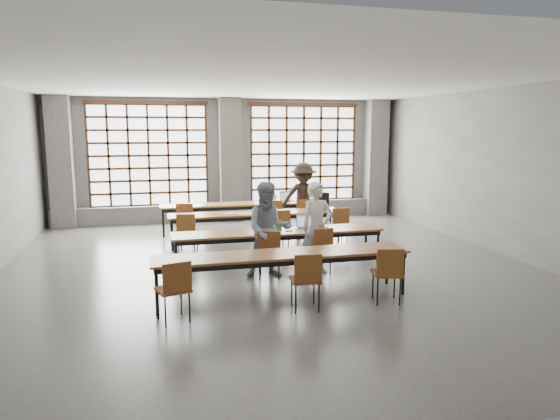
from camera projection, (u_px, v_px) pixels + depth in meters
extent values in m
plane|color=#4C4C49|center=(271.00, 268.00, 9.53)|extent=(11.00, 11.00, 0.00)
plane|color=silver|center=(270.00, 80.00, 8.97)|extent=(11.00, 11.00, 0.00)
plane|color=#5A5A57|center=(229.00, 160.00, 14.52)|extent=(10.00, 0.00, 10.00)
plane|color=#5A5A57|center=(424.00, 241.00, 3.98)|extent=(10.00, 0.00, 10.00)
plane|color=#5A5A57|center=(503.00, 172.00, 10.44)|extent=(0.00, 11.00, 11.00)
cube|color=#51504E|center=(61.00, 163.00, 13.18)|extent=(0.60, 0.55, 3.50)
cube|color=#51504E|center=(230.00, 160.00, 14.25)|extent=(0.60, 0.55, 3.50)
cube|color=#51504E|center=(375.00, 158.00, 15.32)|extent=(0.60, 0.55, 3.50)
cube|color=white|center=(149.00, 155.00, 13.94)|extent=(3.20, 0.02, 2.80)
cube|color=black|center=(149.00, 156.00, 13.87)|extent=(3.20, 0.05, 2.80)
cube|color=black|center=(151.00, 207.00, 14.10)|extent=(3.32, 0.07, 0.10)
cube|color=black|center=(147.00, 102.00, 13.63)|extent=(3.32, 0.07, 0.10)
cube|color=white|center=(303.00, 154.00, 15.01)|extent=(3.20, 0.02, 2.80)
cube|color=black|center=(304.00, 154.00, 14.94)|extent=(3.20, 0.05, 2.80)
cube|color=black|center=(303.00, 202.00, 15.17)|extent=(3.32, 0.07, 0.10)
cube|color=black|center=(304.00, 104.00, 14.70)|extent=(3.32, 0.07, 0.10)
cube|color=#51504E|center=(231.00, 211.00, 14.57)|extent=(9.80, 0.35, 0.50)
cube|color=brown|center=(239.00, 204.00, 12.92)|extent=(4.00, 0.70, 0.04)
cube|color=black|center=(239.00, 206.00, 12.93)|extent=(3.90, 0.64, 0.08)
cylinder|color=black|center=(163.00, 223.00, 12.25)|extent=(0.05, 0.05, 0.69)
cylinder|color=black|center=(163.00, 219.00, 12.80)|extent=(0.05, 0.05, 0.69)
cylinder|color=black|center=(312.00, 217.00, 13.16)|extent=(0.05, 0.05, 0.69)
cylinder|color=black|center=(306.00, 213.00, 13.72)|extent=(0.05, 0.05, 0.69)
cube|color=brown|center=(256.00, 213.00, 11.51)|extent=(4.00, 0.70, 0.04)
cube|color=black|center=(256.00, 216.00, 11.52)|extent=(3.90, 0.64, 0.08)
cylinder|color=black|center=(172.00, 235.00, 10.83)|extent=(0.05, 0.05, 0.69)
cylinder|color=black|center=(171.00, 230.00, 11.39)|extent=(0.05, 0.05, 0.69)
cylinder|color=black|center=(339.00, 227.00, 11.75)|extent=(0.05, 0.05, 0.69)
cylinder|color=black|center=(330.00, 223.00, 12.30)|extent=(0.05, 0.05, 0.69)
cube|color=brown|center=(278.00, 232.00, 9.45)|extent=(4.00, 0.70, 0.04)
cube|color=black|center=(278.00, 235.00, 9.46)|extent=(3.90, 0.64, 0.08)
cylinder|color=black|center=(177.00, 261.00, 8.77)|extent=(0.05, 0.05, 0.69)
cylinder|color=black|center=(175.00, 253.00, 9.33)|extent=(0.05, 0.05, 0.69)
cylinder|color=black|center=(378.00, 248.00, 9.68)|extent=(0.05, 0.05, 0.69)
cylinder|color=black|center=(366.00, 242.00, 10.24)|extent=(0.05, 0.05, 0.69)
cube|color=brown|center=(283.00, 254.00, 7.74)|extent=(4.00, 0.70, 0.04)
cube|color=black|center=(283.00, 258.00, 7.75)|extent=(3.90, 0.64, 0.08)
cylinder|color=black|center=(157.00, 292.00, 7.07)|extent=(0.05, 0.05, 0.69)
cylinder|color=black|center=(157.00, 280.00, 7.62)|extent=(0.05, 0.05, 0.69)
cylinder|color=black|center=(403.00, 274.00, 7.98)|extent=(0.05, 0.05, 0.69)
cylinder|color=black|center=(387.00, 264.00, 8.54)|extent=(0.05, 0.05, 0.69)
cube|color=brown|center=(185.00, 220.00, 12.11)|extent=(0.47, 0.47, 0.04)
cube|color=brown|center=(184.00, 212.00, 11.87)|extent=(0.40, 0.08, 0.40)
cylinder|color=black|center=(186.00, 229.00, 12.14)|extent=(0.02, 0.02, 0.45)
cube|color=brown|center=(273.00, 216.00, 12.63)|extent=(0.47, 0.47, 0.04)
cube|color=brown|center=(274.00, 208.00, 12.40)|extent=(0.40, 0.08, 0.40)
cylinder|color=black|center=(273.00, 225.00, 12.67)|extent=(0.02, 0.02, 0.45)
cube|color=brown|center=(304.00, 215.00, 12.82)|extent=(0.50, 0.50, 0.04)
cube|color=brown|center=(304.00, 207.00, 12.58)|extent=(0.40, 0.12, 0.40)
cylinder|color=black|center=(304.00, 223.00, 12.86)|extent=(0.02, 0.02, 0.45)
cube|color=brown|center=(188.00, 232.00, 10.64)|extent=(0.50, 0.50, 0.04)
cube|color=brown|center=(186.00, 224.00, 10.41)|extent=(0.40, 0.12, 0.40)
cylinder|color=black|center=(188.00, 243.00, 10.68)|extent=(0.02, 0.02, 0.45)
cube|color=brown|center=(279.00, 228.00, 11.12)|extent=(0.46, 0.46, 0.04)
cube|color=brown|center=(282.00, 219.00, 10.90)|extent=(0.40, 0.07, 0.40)
cylinder|color=black|center=(279.00, 238.00, 11.16)|extent=(0.02, 0.02, 0.45)
cube|color=brown|center=(338.00, 225.00, 11.45)|extent=(0.42, 0.42, 0.04)
cube|color=brown|center=(341.00, 217.00, 11.22)|extent=(0.40, 0.03, 0.40)
cylinder|color=black|center=(337.00, 235.00, 11.49)|extent=(0.02, 0.02, 0.45)
cube|color=brown|center=(269.00, 253.00, 8.89)|extent=(0.51, 0.51, 0.04)
cube|color=brown|center=(269.00, 243.00, 8.66)|extent=(0.39, 0.13, 0.40)
cylinder|color=black|center=(270.00, 265.00, 8.93)|extent=(0.02, 0.02, 0.45)
cube|color=brown|center=(317.00, 250.00, 9.10)|extent=(0.51, 0.51, 0.04)
cube|color=brown|center=(324.00, 240.00, 8.89)|extent=(0.40, 0.13, 0.40)
cylinder|color=black|center=(317.00, 262.00, 9.14)|extent=(0.02, 0.02, 0.45)
cube|color=brown|center=(173.00, 290.00, 6.86)|extent=(0.52, 0.52, 0.04)
cube|color=brown|center=(177.00, 277.00, 6.65)|extent=(0.39, 0.14, 0.40)
cylinder|color=black|center=(174.00, 305.00, 6.89)|extent=(0.02, 0.02, 0.45)
cube|color=maroon|center=(305.00, 280.00, 7.31)|extent=(0.46, 0.46, 0.04)
cube|color=maroon|center=(308.00, 268.00, 7.07)|extent=(0.40, 0.07, 0.40)
cylinder|color=black|center=(305.00, 294.00, 7.34)|extent=(0.02, 0.02, 0.45)
cube|color=brown|center=(387.00, 274.00, 7.62)|extent=(0.50, 0.50, 0.04)
cube|color=brown|center=(390.00, 262.00, 7.38)|extent=(0.40, 0.12, 0.40)
cylinder|color=black|center=(386.00, 288.00, 7.65)|extent=(0.02, 0.02, 0.45)
imported|color=silver|center=(317.00, 228.00, 9.09)|extent=(0.68, 0.50, 1.69)
imported|color=navy|center=(269.00, 230.00, 8.87)|extent=(0.89, 0.72, 1.72)
imported|color=black|center=(303.00, 198.00, 12.80)|extent=(1.30, 0.99, 1.78)
cube|color=silver|center=(305.00, 228.00, 9.62)|extent=(0.42, 0.36, 0.02)
cube|color=black|center=(305.00, 228.00, 9.61)|extent=(0.34, 0.26, 0.00)
cube|color=silver|center=(306.00, 221.00, 9.74)|extent=(0.36, 0.17, 0.26)
cube|color=#92BCFD|center=(306.00, 222.00, 9.73)|extent=(0.31, 0.14, 0.21)
cube|color=#ADADB2|center=(288.00, 201.00, 13.29)|extent=(0.43, 0.37, 0.02)
cube|color=black|center=(289.00, 200.00, 13.28)|extent=(0.35, 0.28, 0.00)
cube|color=#ADADB2|center=(285.00, 196.00, 13.38)|extent=(0.36, 0.19, 0.26)
cube|color=#8FB5F7|center=(286.00, 197.00, 13.38)|extent=(0.31, 0.16, 0.21)
ellipsoid|color=white|center=(326.00, 227.00, 9.65)|extent=(0.11, 0.10, 0.04)
cube|color=#2C8836|center=(275.00, 228.00, 9.50)|extent=(0.26, 0.12, 0.09)
cube|color=black|center=(289.00, 231.00, 9.39)|extent=(0.14, 0.08, 0.01)
cube|color=silver|center=(230.00, 213.00, 11.41)|extent=(0.36, 0.31, 0.00)
cube|color=white|center=(244.00, 213.00, 11.39)|extent=(0.34, 0.27, 0.00)
cube|color=silver|center=(260.00, 212.00, 11.53)|extent=(0.34, 0.28, 0.00)
cube|color=black|center=(321.00, 201.00, 11.90)|extent=(0.37, 0.30, 0.40)
ellipsoid|color=white|center=(272.00, 196.00, 13.16)|extent=(0.29, 0.25, 0.29)
cube|color=#AF1528|center=(173.00, 286.00, 6.85)|extent=(0.22, 0.16, 0.06)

